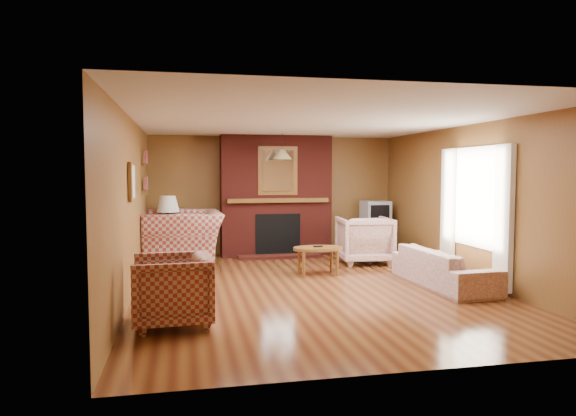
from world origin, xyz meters
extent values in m
plane|color=#4E2410|center=(0.00, 0.00, 0.00)|extent=(6.50, 6.50, 0.00)
plane|color=silver|center=(0.00, 0.00, 2.40)|extent=(6.50, 6.50, 0.00)
plane|color=brown|center=(0.00, 3.25, 1.20)|extent=(6.50, 0.00, 6.50)
plane|color=brown|center=(0.00, -3.25, 1.20)|extent=(6.50, 0.00, 6.50)
plane|color=brown|center=(-2.50, 0.00, 1.20)|extent=(0.00, 6.50, 6.50)
plane|color=brown|center=(2.50, 0.00, 1.20)|extent=(0.00, 6.50, 6.50)
cube|color=#521712|center=(0.00, 3.00, 1.20)|extent=(2.20, 0.50, 2.40)
cube|color=black|center=(0.00, 2.77, 0.45)|extent=(0.90, 0.06, 0.80)
cube|color=#521712|center=(0.00, 2.60, 0.03)|extent=(1.60, 0.35, 0.06)
cube|color=brown|center=(0.00, 2.73, 1.12)|extent=(2.00, 0.18, 0.08)
cube|color=brown|center=(0.00, 2.76, 1.70)|extent=(0.78, 0.05, 0.95)
cube|color=white|center=(0.00, 2.73, 1.70)|extent=(0.62, 0.02, 0.80)
cube|color=beige|center=(2.44, -0.95, 1.05)|extent=(0.08, 0.35, 2.00)
cube|color=beige|center=(2.44, 0.55, 1.05)|extent=(0.08, 0.35, 2.00)
cube|color=white|center=(2.48, -0.20, 1.30)|extent=(0.03, 1.10, 1.50)
cube|color=brown|center=(-2.47, 1.90, 1.35)|extent=(0.06, 0.55, 0.04)
cube|color=brown|center=(-2.47, 1.90, 1.80)|extent=(0.06, 0.55, 0.04)
cube|color=brown|center=(-2.47, -0.30, 1.55)|extent=(0.04, 0.40, 0.50)
cube|color=silver|center=(-2.44, -0.30, 1.55)|extent=(0.01, 0.32, 0.42)
cylinder|color=black|center=(0.00, 2.30, 2.22)|extent=(0.01, 0.01, 0.35)
cone|color=#BA844A|center=(0.00, 2.30, 2.00)|extent=(0.36, 0.36, 0.18)
imported|color=maroon|center=(-1.85, 1.98, 0.50)|extent=(1.39, 1.58, 0.99)
imported|color=maroon|center=(-1.95, -1.50, 0.39)|extent=(0.89, 0.87, 0.78)
imported|color=beige|center=(1.90, -0.34, 0.28)|extent=(0.84, 1.93, 0.55)
imported|color=beige|center=(1.43, 1.73, 0.43)|extent=(1.00, 1.03, 0.86)
ellipsoid|color=brown|center=(0.32, 0.86, 0.43)|extent=(0.82, 0.51, 0.05)
cube|color=black|center=(0.32, 0.86, 0.47)|extent=(0.15, 0.05, 0.02)
cylinder|color=brown|center=(0.59, 1.02, 0.20)|extent=(0.05, 0.05, 0.41)
cylinder|color=brown|center=(0.04, 1.02, 0.20)|extent=(0.05, 0.05, 0.41)
cylinder|color=brown|center=(0.59, 0.70, 0.20)|extent=(0.05, 0.05, 0.41)
cylinder|color=brown|center=(0.04, 0.70, 0.20)|extent=(0.05, 0.05, 0.41)
cube|color=brown|center=(-2.10, 2.45, 0.27)|extent=(0.45, 0.45, 0.55)
sphere|color=white|center=(-2.10, 2.45, 0.72)|extent=(0.33, 0.33, 0.33)
cylinder|color=black|center=(-2.10, 2.45, 0.90)|extent=(0.03, 0.03, 0.10)
cone|color=white|center=(-2.10, 2.45, 1.09)|extent=(0.42, 0.42, 0.29)
cube|color=black|center=(2.05, 2.80, 0.30)|extent=(0.58, 0.54, 0.60)
cube|color=#A3A6AA|center=(2.05, 2.80, 0.84)|extent=(0.53, 0.51, 0.48)
cube|color=black|center=(2.05, 2.54, 0.84)|extent=(0.40, 0.03, 0.34)
camera|label=1|loc=(-1.80, -7.15, 1.67)|focal=32.00mm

